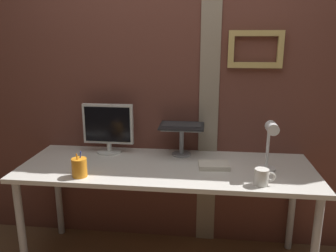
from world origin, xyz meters
The scene contains 9 objects.
brick_wall_back centered at (0.00, 0.43, 1.17)m, with size 3.74×0.16×2.34m.
desk centered at (-0.03, 0.03, 0.68)m, with size 1.96×0.69×0.75m.
monitor centered at (-0.49, 0.25, 0.95)m, with size 0.37×0.18×0.37m.
laptop_stand centered at (0.05, 0.25, 0.90)m, with size 0.28×0.22×0.22m.
laptop centered at (0.05, 0.32, 1.02)m, with size 0.32×0.31×0.20m.
desk_lamp centered at (0.62, -0.03, 0.96)m, with size 0.12×0.20×0.34m.
pen_cup centered at (-0.55, -0.22, 0.81)m, with size 0.09×0.09×0.16m.
coffee_mug centered at (0.56, -0.22, 0.80)m, with size 0.12×0.08×0.10m.
paper_clutter_stack centered at (0.28, 0.03, 0.77)m, with size 0.20×0.14×0.03m, color silver.
Camera 1 is at (0.22, -2.11, 1.59)m, focal length 36.37 mm.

